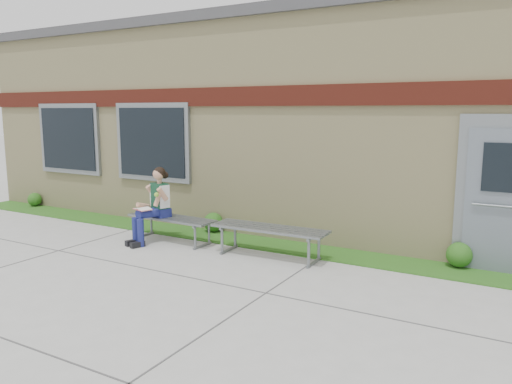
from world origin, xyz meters
The scene contains 9 objects.
ground centered at (0.00, 0.00, 0.00)m, with size 80.00×80.00×0.00m, color #9E9E99.
grass_strip centered at (0.00, 2.60, 0.01)m, with size 16.00×0.80×0.02m, color #264813.
school_building centered at (0.00, 5.99, 2.10)m, with size 16.20×6.22×4.20m.
bench_left centered at (-1.72, 1.94, 0.35)m, with size 1.76×0.56×0.45m.
bench_right centered at (0.28, 1.94, 0.38)m, with size 1.93×0.59×0.50m.
girl centered at (-1.96, 1.75, 0.70)m, with size 0.55×0.87×1.35m.
shrub_west centered at (-6.75, 2.85, 0.18)m, with size 0.33×0.33×0.33m, color #264813.
shrub_mid centered at (-1.44, 2.85, 0.21)m, with size 0.38×0.38×0.38m, color #264813.
shrub_east centered at (3.03, 2.85, 0.21)m, with size 0.38×0.38×0.38m, color #264813.
Camera 1 is at (3.94, -4.94, 2.35)m, focal length 35.00 mm.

